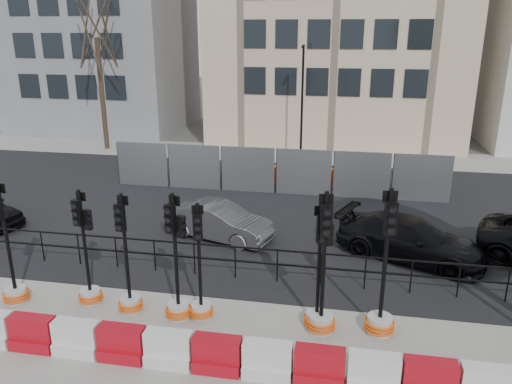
% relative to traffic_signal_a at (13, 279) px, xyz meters
% --- Properties ---
extents(ground, '(120.00, 120.00, 0.00)m').
position_rel_traffic_signal_a_xyz_m(ground, '(5.33, 1.10, -0.68)').
color(ground, '#51514C').
rests_on(ground, ground).
extents(sidewalk_near, '(40.00, 6.00, 0.02)m').
position_rel_traffic_signal_a_xyz_m(sidewalk_near, '(5.33, -1.90, -0.67)').
color(sidewalk_near, gray).
rests_on(sidewalk_near, ground).
extents(road, '(40.00, 14.00, 0.03)m').
position_rel_traffic_signal_a_xyz_m(road, '(5.33, 8.10, -0.67)').
color(road, black).
rests_on(road, ground).
extents(sidewalk_far, '(40.00, 4.00, 0.02)m').
position_rel_traffic_signal_a_xyz_m(sidewalk_far, '(5.33, 17.10, -0.67)').
color(sidewalk_far, gray).
rests_on(sidewalk_far, ground).
extents(building_grey, '(11.00, 9.06, 14.00)m').
position_rel_traffic_signal_a_xyz_m(building_grey, '(-8.67, 23.09, 6.32)').
color(building_grey, gray).
rests_on(building_grey, ground).
extents(kerb_railing, '(18.00, 0.04, 1.00)m').
position_rel_traffic_signal_a_xyz_m(kerb_railing, '(5.33, 2.30, 0.00)').
color(kerb_railing, black).
rests_on(kerb_railing, ground).
extents(heras_fencing, '(14.33, 1.72, 2.00)m').
position_rel_traffic_signal_a_xyz_m(heras_fencing, '(5.32, 10.90, -0.00)').
color(heras_fencing, gray).
rests_on(heras_fencing, ground).
extents(lamp_post_far, '(0.12, 0.56, 6.00)m').
position_rel_traffic_signal_a_xyz_m(lamp_post_far, '(5.83, 16.08, 2.54)').
color(lamp_post_far, black).
rests_on(lamp_post_far, ground).
extents(tree_bare_far, '(2.00, 2.00, 9.00)m').
position_rel_traffic_signal_a_xyz_m(tree_bare_far, '(-5.67, 16.60, 5.97)').
color(tree_bare_far, '#473828').
rests_on(tree_bare_far, ground).
extents(barrier_row, '(12.55, 0.50, 0.80)m').
position_rel_traffic_signal_a_xyz_m(barrier_row, '(5.33, -1.70, -0.32)').
color(barrier_row, '#AF0E18').
rests_on(barrier_row, ground).
extents(traffic_signal_a, '(0.65, 0.65, 3.31)m').
position_rel_traffic_signal_a_xyz_m(traffic_signal_a, '(0.00, 0.00, 0.00)').
color(traffic_signal_a, silver).
rests_on(traffic_signal_a, ground).
extents(traffic_signal_b, '(0.61, 0.61, 3.10)m').
position_rel_traffic_signal_a_xyz_m(traffic_signal_b, '(1.93, 0.32, 0.05)').
color(traffic_signal_b, silver).
rests_on(traffic_signal_b, ground).
extents(traffic_signal_c, '(0.62, 0.62, 3.14)m').
position_rel_traffic_signal_a_xyz_m(traffic_signal_c, '(3.11, 0.13, -0.04)').
color(traffic_signal_c, silver).
rests_on(traffic_signal_c, ground).
extents(traffic_signal_d, '(0.64, 0.64, 3.25)m').
position_rel_traffic_signal_a_xyz_m(traffic_signal_d, '(4.41, 0.06, 0.09)').
color(traffic_signal_d, silver).
rests_on(traffic_signal_d, ground).
extents(traffic_signal_e, '(0.59, 0.59, 3.00)m').
position_rel_traffic_signal_a_xyz_m(traffic_signal_e, '(4.95, 0.17, -0.07)').
color(traffic_signal_e, silver).
rests_on(traffic_signal_e, ground).
extents(traffic_signal_f, '(0.62, 0.62, 3.14)m').
position_rel_traffic_signal_a_xyz_m(traffic_signal_f, '(7.78, 0.28, 0.06)').
color(traffic_signal_f, silver).
rests_on(traffic_signal_f, ground).
extents(traffic_signal_g, '(0.68, 0.68, 3.47)m').
position_rel_traffic_signal_a_xyz_m(traffic_signal_g, '(7.88, 0.12, 0.03)').
color(traffic_signal_g, silver).
rests_on(traffic_signal_g, ground).
extents(traffic_signal_h, '(0.70, 0.70, 3.58)m').
position_rel_traffic_signal_a_xyz_m(traffic_signal_h, '(9.23, 0.29, 0.05)').
color(traffic_signal_h, silver).
rests_on(traffic_signal_h, ground).
extents(car_b, '(3.33, 4.41, 1.22)m').
position_rel_traffic_signal_a_xyz_m(car_b, '(4.17, 4.99, -0.07)').
color(car_b, '#434247').
rests_on(car_b, ground).
extents(car_c, '(5.02, 5.79, 1.30)m').
position_rel_traffic_signal_a_xyz_m(car_c, '(10.32, 4.56, -0.03)').
color(car_c, black).
rests_on(car_c, ground).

